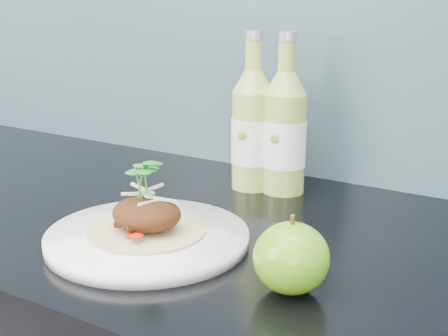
% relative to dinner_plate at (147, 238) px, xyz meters
% --- Properties ---
extents(dinner_plate, '(0.33, 0.33, 0.02)m').
position_rel_dinner_plate_xyz_m(dinner_plate, '(0.00, 0.00, 0.00)').
color(dinner_plate, white).
rests_on(dinner_plate, kitchen_counter).
extents(pork_taco, '(0.15, 0.15, 0.10)m').
position_rel_dinner_plate_xyz_m(pork_taco, '(0.00, 0.00, 0.04)').
color(pork_taco, tan).
rests_on(pork_taco, dinner_plate).
extents(green_apple, '(0.11, 0.11, 0.09)m').
position_rel_dinner_plate_xyz_m(green_apple, '(0.22, -0.02, 0.03)').
color(green_apple, '#3E920F').
rests_on(green_apple, kitchen_counter).
extents(cider_bottle_left, '(0.09, 0.09, 0.26)m').
position_rel_dinner_plate_xyz_m(cider_bottle_left, '(-0.00, 0.28, 0.09)').
color(cider_bottle_left, '#A3C050').
rests_on(cider_bottle_left, kitchen_counter).
extents(cider_bottle_right, '(0.09, 0.09, 0.26)m').
position_rel_dinner_plate_xyz_m(cider_bottle_right, '(0.05, 0.29, 0.09)').
color(cider_bottle_right, '#98B94D').
rests_on(cider_bottle_right, kitchen_counter).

